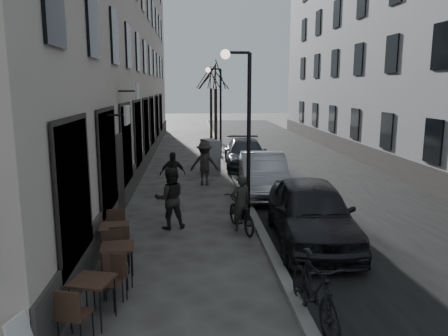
{
  "coord_description": "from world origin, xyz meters",
  "views": [
    {
      "loc": [
        -1.73,
        -6.8,
        4.05
      ],
      "look_at": [
        -0.8,
        5.16,
        1.8
      ],
      "focal_mm": 35.0,
      "sensor_mm": 36.0,
      "label": 1
    }
  ],
  "objects": [
    {
      "name": "pedestrian_near",
      "position": [
        -2.35,
        5.41,
        0.89
      ],
      "size": [
        0.99,
        0.84,
        1.79
      ],
      "primitive_type": "imported",
      "rotation": [
        0.0,
        0.0,
        3.35
      ],
      "color": "black",
      "rests_on": "ground"
    },
    {
      "name": "streetlamp_near",
      "position": [
        -0.17,
        6.0,
        3.16
      ],
      "size": [
        0.9,
        0.28,
        5.09
      ],
      "color": "black",
      "rests_on": "ground"
    },
    {
      "name": "pedestrian_mid",
      "position": [
        -1.16,
        10.99,
        0.91
      ],
      "size": [
        1.19,
        0.71,
        1.81
      ],
      "primitive_type": "imported",
      "rotation": [
        0.0,
        0.0,
        3.11
      ],
      "color": "#2A2624",
      "rests_on": "ground"
    },
    {
      "name": "cyclist_rider",
      "position": [
        -0.33,
        5.08,
        0.8
      ],
      "size": [
        0.66,
        0.51,
        1.59
      ],
      "primitive_type": "imported",
      "rotation": [
        0.0,
        0.0,
        3.39
      ],
      "color": "#292624",
      "rests_on": "ground"
    },
    {
      "name": "car_near",
      "position": [
        1.38,
        3.96,
        0.83
      ],
      "size": [
        2.33,
        5.0,
        1.66
      ],
      "primitive_type": "imported",
      "rotation": [
        0.0,
        0.0,
        -0.08
      ],
      "color": "black",
      "rests_on": "ground"
    },
    {
      "name": "bistro_set_b",
      "position": [
        -3.27,
        1.89,
        0.5
      ],
      "size": [
        0.73,
        1.67,
        0.97
      ],
      "rotation": [
        0.0,
        0.0,
        0.1
      ],
      "color": "#331E16",
      "rests_on": "ground"
    },
    {
      "name": "road",
      "position": [
        3.85,
        16.0,
        0.0
      ],
      "size": [
        7.3,
        60.0,
        0.0
      ],
      "primitive_type": "cube",
      "color": "black",
      "rests_on": "ground"
    },
    {
      "name": "building_left",
      "position": [
        -6.0,
        16.5,
        8.0
      ],
      "size": [
        4.0,
        35.0,
        16.0
      ],
      "primitive_type": "cube",
      "color": "#ACA090",
      "rests_on": "ground"
    },
    {
      "name": "ground",
      "position": [
        0.0,
        0.0,
        0.0
      ],
      "size": [
        120.0,
        120.0,
        0.0
      ],
      "primitive_type": "plane",
      "color": "#3E3B39",
      "rests_on": "ground"
    },
    {
      "name": "tree_near",
      "position": [
        -0.1,
        21.0,
        4.66
      ],
      "size": [
        2.4,
        2.4,
        5.7
      ],
      "color": "black",
      "rests_on": "ground"
    },
    {
      "name": "streetlamp_far",
      "position": [
        -0.17,
        18.0,
        3.16
      ],
      "size": [
        0.9,
        0.28,
        5.09
      ],
      "color": "black",
      "rests_on": "ground"
    },
    {
      "name": "moped",
      "position": [
        0.35,
        0.01,
        0.61
      ],
      "size": [
        0.82,
        2.09,
        1.22
      ],
      "primitive_type": "imported",
      "rotation": [
        0.0,
        0.0,
        0.12
      ],
      "color": "black",
      "rests_on": "ground"
    },
    {
      "name": "bistro_set_a",
      "position": [
        -3.45,
        0.32,
        0.49
      ],
      "size": [
        0.86,
        1.68,
        0.96
      ],
      "rotation": [
        0.0,
        0.0,
        -0.27
      ],
      "color": "#331E16",
      "rests_on": "ground"
    },
    {
      "name": "building_right",
      "position": [
        9.5,
        16.5,
        8.0
      ],
      "size": [
        4.0,
        35.0,
        16.0
      ],
      "primitive_type": "cube",
      "color": "gray",
      "rests_on": "ground"
    },
    {
      "name": "pedestrian_far",
      "position": [
        -2.41,
        9.31,
        0.83
      ],
      "size": [
        1.03,
        0.59,
        1.65
      ],
      "primitive_type": "imported",
      "rotation": [
        0.0,
        0.0,
        0.2
      ],
      "color": "black",
      "rests_on": "ground"
    },
    {
      "name": "car_far",
      "position": [
        1.01,
        14.6,
        0.72
      ],
      "size": [
        2.26,
        5.06,
        1.44
      ],
      "primitive_type": "imported",
      "rotation": [
        0.0,
        0.0,
        -0.05
      ],
      "color": "#303439",
      "rests_on": "ground"
    },
    {
      "name": "tree_far",
      "position": [
        -0.1,
        27.0,
        4.66
      ],
      "size": [
        2.4,
        2.4,
        5.7
      ],
      "color": "black",
      "rests_on": "ground"
    },
    {
      "name": "kerb",
      "position": [
        0.2,
        16.0,
        0.06
      ],
      "size": [
        0.25,
        60.0,
        0.12
      ],
      "primitive_type": "cube",
      "color": "slate",
      "rests_on": "ground"
    },
    {
      "name": "utility_cabinet",
      "position": [
        -0.8,
        13.51,
        0.8
      ],
      "size": [
        0.93,
        1.2,
        1.59
      ],
      "primitive_type": "cube",
      "rotation": [
        0.0,
        0.0,
        0.37
      ],
      "color": "slate",
      "rests_on": "ground"
    },
    {
      "name": "bistro_set_c",
      "position": [
        -3.55,
        3.2,
        0.51
      ],
      "size": [
        0.75,
        1.71,
        0.99
      ],
      "rotation": [
        0.0,
        0.0,
        0.11
      ],
      "color": "#331E16",
      "rests_on": "ground"
    },
    {
      "name": "bicycle",
      "position": [
        -0.33,
        5.08,
        0.49
      ],
      "size": [
        1.08,
        1.96,
        0.97
      ],
      "primitive_type": "imported",
      "rotation": [
        0.0,
        0.0,
        3.39
      ],
      "color": "black",
      "rests_on": "ground"
    },
    {
      "name": "car_mid",
      "position": [
        1.0,
        9.25,
        0.78
      ],
      "size": [
        1.96,
        4.82,
        1.55
      ],
      "primitive_type": "imported",
      "rotation": [
        0.0,
        0.0,
        -0.07
      ],
      "color": "#919399",
      "rests_on": "ground"
    }
  ]
}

